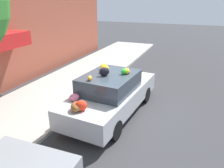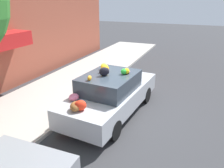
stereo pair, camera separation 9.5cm
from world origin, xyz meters
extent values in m
plane|color=#38383A|center=(0.00, 0.00, 0.00)|extent=(60.00, 60.00, 0.00)
cube|color=#B2ADA3|center=(0.00, 2.70, 0.06)|extent=(24.00, 3.20, 0.11)
cylinder|color=#B2B2B7|center=(0.79, 1.53, 0.39)|extent=(0.20, 0.20, 0.55)
sphere|color=#B2B2B7|center=(0.79, 1.53, 0.72)|extent=(0.18, 0.18, 0.18)
cube|color=#B7BABF|center=(0.00, -0.04, 0.59)|extent=(4.38, 1.99, 0.60)
cube|color=#333D47|center=(-0.17, -0.03, 1.16)|extent=(2.02, 1.61, 0.54)
cylinder|color=black|center=(1.38, 0.62, 0.29)|extent=(0.59, 0.22, 0.58)
cylinder|color=black|center=(1.26, -0.90, 0.29)|extent=(0.59, 0.22, 0.58)
cylinder|color=black|center=(-1.26, 0.82, 0.29)|extent=(0.59, 0.22, 0.58)
cylinder|color=black|center=(-1.38, -0.70, 0.29)|extent=(0.59, 0.22, 0.58)
ellipsoid|color=pink|center=(1.41, -0.02, 0.96)|extent=(0.23, 0.24, 0.14)
ellipsoid|color=#965A2C|center=(-1.74, 0.26, 1.00)|extent=(0.51, 0.45, 0.22)
sphere|color=brown|center=(1.51, 0.34, 1.02)|extent=(0.37, 0.37, 0.26)
sphere|color=yellow|center=(0.25, 0.36, 1.54)|extent=(0.29, 0.29, 0.21)
sphere|color=green|center=(0.01, -0.44, 1.52)|extent=(0.26, 0.26, 0.19)
sphere|color=yellow|center=(0.10, -0.50, 1.52)|extent=(0.26, 0.26, 0.19)
ellipsoid|color=red|center=(-1.71, 0.14, 1.03)|extent=(0.41, 0.42, 0.29)
sphere|color=orange|center=(-0.04, 0.19, 1.56)|extent=(0.37, 0.37, 0.26)
ellipsoid|color=pink|center=(-1.23, 0.64, 0.98)|extent=(0.38, 0.34, 0.19)
ellipsoid|color=pink|center=(0.20, -0.52, 1.48)|extent=(0.21, 0.19, 0.10)
ellipsoid|color=black|center=(-0.34, 0.07, 1.57)|extent=(0.36, 0.37, 0.27)
ellipsoid|color=orange|center=(-0.88, 0.29, 1.50)|extent=(0.22, 0.17, 0.14)
camera|label=1|loc=(-6.14, -2.54, 3.64)|focal=35.00mm
camera|label=2|loc=(-6.11, -2.63, 3.64)|focal=35.00mm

